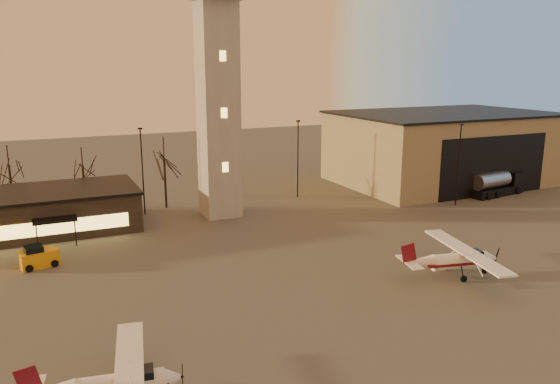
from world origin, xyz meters
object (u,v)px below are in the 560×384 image
Objects in this scene: control_tower at (217,72)px; service_cart at (39,258)px; fuel_truck at (496,186)px; terminal at (10,214)px; hangar at (443,147)px; cessna_front at (461,263)px.

control_tower is 9.74× the size of service_cart.
control_tower is 40.13m from fuel_truck.
service_cart is at bearing 175.41° from fuel_truck.
service_cart is at bearing -78.65° from terminal.
hangar is 2.64× the size of cessna_front.
hangar is at bearing 1.97° from terminal.
service_cart is (-56.44, -3.30, -0.53)m from fuel_truck.
control_tower is at bearing -5.15° from terminal.
terminal is 44.23m from cessna_front.
fuel_truck is at bearing -85.89° from hangar.
control_tower is 1.07× the size of hangar.
fuel_truck is (24.64, 20.19, 0.19)m from cessna_front.
control_tower is at bearing 126.96° from cessna_front.
terminal is 11.60m from service_cart.
hangar is 57.46m from service_cart.
terminal is at bearing 164.32° from fuel_truck.
hangar is at bearing 63.80° from cessna_front.
cessna_front is at bearing -39.32° from service_cart.
service_cart is at bearing 164.24° from cessna_front.
hangar reaches higher than service_cart.
terminal is at bearing 152.62° from cessna_front.
service_cart is (-55.73, -13.28, -4.41)m from hangar.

